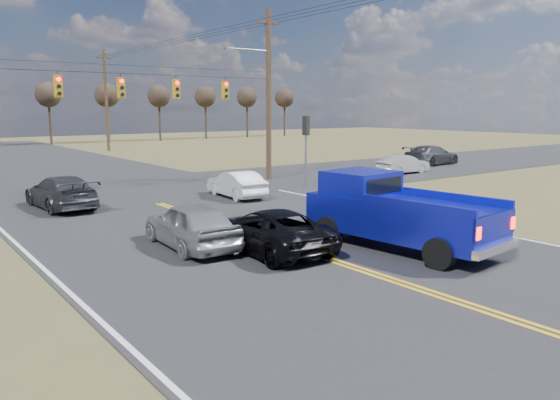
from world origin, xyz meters
TOP-DOWN VIEW (x-y plane):
  - ground at (0.00, 0.00)m, footprint 160.00×160.00m
  - road_main at (0.00, 10.00)m, footprint 14.00×120.00m
  - road_cross at (0.00, 18.00)m, footprint 120.00×12.00m
  - signal_gantry at (0.50, 17.79)m, footprint 19.60×4.83m
  - utility_poles at (0.00, 17.00)m, footprint 19.60×58.32m
  - treeline at (0.00, 26.96)m, footprint 87.00×117.80m
  - pickup_truck at (2.57, 2.26)m, footprint 2.95×6.32m
  - silver_suv at (-2.49, 6.06)m, footprint 1.98×4.41m
  - black_suv at (-0.80, 4.27)m, footprint 2.34×4.79m
  - white_car_queue at (3.82, 13.47)m, footprint 1.68×4.04m
  - dgrey_car_queue at (-3.84, 15.50)m, footprint 2.21×4.99m
  - cross_car_east_near at (17.86, 15.10)m, footprint 1.42×3.84m
  - cross_car_east_far at (23.97, 17.59)m, footprint 2.56×5.37m

SIDE VIEW (x-z plane):
  - ground at x=0.00m, z-range 0.00..0.00m
  - road_main at x=0.00m, z-range -0.01..0.01m
  - road_cross at x=0.00m, z-range -0.01..0.01m
  - cross_car_east_near at x=17.86m, z-range 0.00..1.26m
  - white_car_queue at x=3.82m, z-range 0.00..1.30m
  - black_suv at x=-0.80m, z-range 0.00..1.31m
  - dgrey_car_queue at x=-3.84m, z-range 0.00..1.42m
  - silver_suv at x=-2.49m, z-range 0.00..1.47m
  - cross_car_east_far at x=23.97m, z-range 0.00..1.51m
  - pickup_truck at x=2.57m, z-range -0.03..2.26m
  - signal_gantry at x=0.50m, z-range 0.06..10.06m
  - utility_poles at x=0.00m, z-range 0.23..10.23m
  - treeline at x=0.00m, z-range 2.00..9.40m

